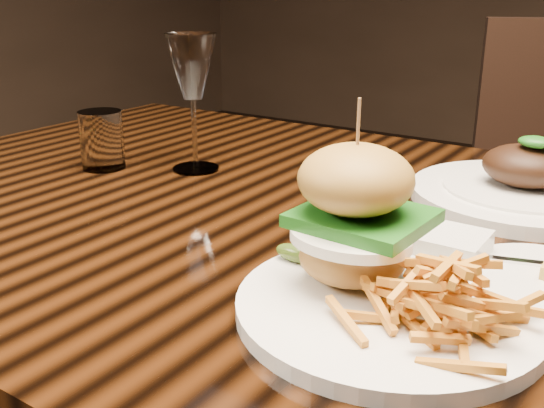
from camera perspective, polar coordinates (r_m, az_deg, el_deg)
The scene contains 7 objects.
dining_table at distance 0.81m, azimuth 9.17°, elevation -7.10°, with size 1.60×0.90×0.75m.
burger_plate at distance 0.57m, azimuth 10.27°, elevation -5.21°, with size 0.27×0.27×0.19m.
side_saucer at distance 0.68m, azimuth 23.20°, elevation -6.21°, with size 0.16×0.16×0.02m.
ramekin at distance 0.69m, azimuth 15.70°, elevation -3.84°, with size 0.07×0.07×0.03m, color silver.
wine_glass at distance 0.98m, azimuth -7.19°, elevation 11.74°, with size 0.08×0.08×0.21m.
water_tumbler at distance 1.04m, azimuth -15.01°, elevation 5.57°, with size 0.07×0.07×0.09m, color white.
far_dish at distance 0.92m, azimuth 21.52°, elevation 1.27°, with size 0.29×0.29×0.09m.
Camera 1 is at (0.29, -0.67, 1.03)m, focal length 42.00 mm.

